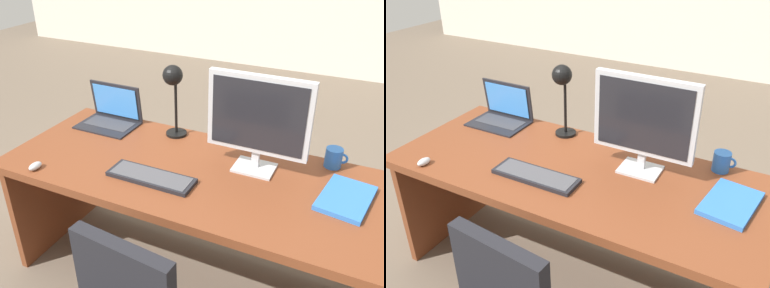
# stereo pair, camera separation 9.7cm
# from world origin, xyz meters

# --- Properties ---
(ground) EXTENTS (12.00, 12.00, 0.00)m
(ground) POSITION_xyz_m (0.00, 1.50, 0.00)
(ground) COLOR #6B5B4C
(desk) EXTENTS (1.89, 0.80, 0.74)m
(desk) POSITION_xyz_m (0.00, 0.05, 0.55)
(desk) COLOR brown
(desk) RESTS_ON ground
(monitor) EXTENTS (0.50, 0.16, 0.49)m
(monitor) POSITION_xyz_m (0.30, 0.14, 1.02)
(monitor) COLOR #B7BABF
(monitor) RESTS_ON desk
(laptop) EXTENTS (0.34, 0.25, 0.24)m
(laptop) POSITION_xyz_m (-0.65, 0.29, 0.81)
(laptop) COLOR black
(laptop) RESTS_ON desk
(keyboard) EXTENTS (0.43, 0.14, 0.02)m
(keyboard) POSITION_xyz_m (-0.12, -0.16, 0.75)
(keyboard) COLOR black
(keyboard) RESTS_ON desk
(mouse) EXTENTS (0.04, 0.08, 0.03)m
(mouse) POSITION_xyz_m (-0.69, -0.33, 0.76)
(mouse) COLOR #B7BABF
(mouse) RESTS_ON desk
(desk_lamp) EXTENTS (0.12, 0.14, 0.42)m
(desk_lamp) POSITION_xyz_m (-0.23, 0.29, 1.05)
(desk_lamp) COLOR black
(desk_lamp) RESTS_ON desk
(book) EXTENTS (0.25, 0.33, 0.02)m
(book) POSITION_xyz_m (0.74, 0.06, 0.75)
(book) COLOR blue
(book) RESTS_ON desk
(coffee_mug) EXTENTS (0.11, 0.08, 0.10)m
(coffee_mug) POSITION_xyz_m (0.65, 0.33, 0.79)
(coffee_mug) COLOR blue
(coffee_mug) RESTS_ON desk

